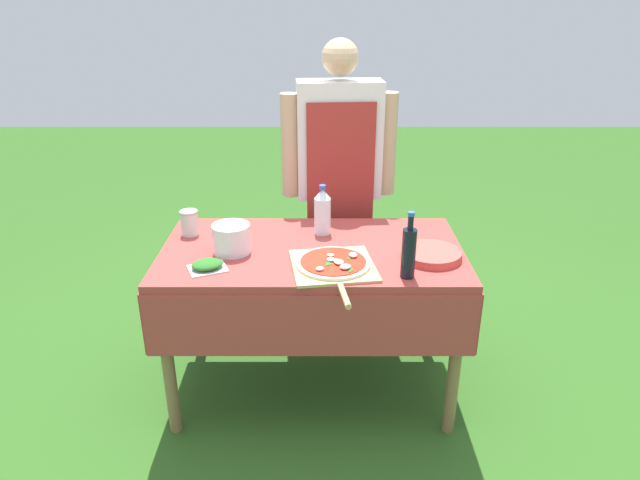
% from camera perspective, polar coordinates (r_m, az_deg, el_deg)
% --- Properties ---
extents(ground_plane, '(12.00, 12.00, 0.00)m').
position_cam_1_polar(ground_plane, '(2.94, -0.73, -14.40)').
color(ground_plane, '#2D5B1E').
extents(prep_table, '(1.36, 0.75, 0.76)m').
position_cam_1_polar(prep_table, '(2.59, -0.81, -2.95)').
color(prep_table, '#A83D38').
rests_on(prep_table, ground).
extents(person_cook, '(0.60, 0.22, 1.61)m').
position_cam_1_polar(person_cook, '(3.04, 1.89, 7.11)').
color(person_cook, '#333D56').
rests_on(person_cook, ground).
extents(pizza_on_peel, '(0.38, 0.53, 0.05)m').
position_cam_1_polar(pizza_on_peel, '(2.36, 1.38, -2.50)').
color(pizza_on_peel, tan).
rests_on(pizza_on_peel, prep_table).
extents(oil_bottle, '(0.06, 0.06, 0.28)m').
position_cam_1_polar(oil_bottle, '(2.28, 8.86, -1.16)').
color(oil_bottle, black).
rests_on(oil_bottle, prep_table).
extents(water_bottle, '(0.08, 0.08, 0.24)m').
position_cam_1_polar(water_bottle, '(2.67, 0.25, 2.91)').
color(water_bottle, silver).
rests_on(water_bottle, prep_table).
extents(herb_container, '(0.19, 0.17, 0.04)m').
position_cam_1_polar(herb_container, '(2.39, -11.21, -2.48)').
color(herb_container, silver).
rests_on(herb_container, prep_table).
extents(mixing_tub, '(0.17, 0.17, 0.13)m').
position_cam_1_polar(mixing_tub, '(2.52, -8.84, 0.15)').
color(mixing_tub, silver).
rests_on(mixing_tub, prep_table).
extents(plate_stack, '(0.26, 0.26, 0.03)m').
position_cam_1_polar(plate_stack, '(2.49, 11.06, -1.42)').
color(plate_stack, '#DB4C42').
rests_on(plate_stack, prep_table).
extents(sauce_jar, '(0.08, 0.08, 0.12)m').
position_cam_1_polar(sauce_jar, '(2.74, -12.90, 1.56)').
color(sauce_jar, silver).
rests_on(sauce_jar, prep_table).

